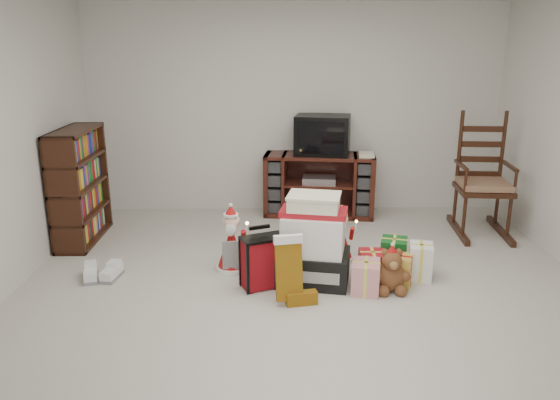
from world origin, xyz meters
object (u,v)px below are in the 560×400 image
(tv_stand, at_px, (319,185))
(mrs_claus_figurine, at_px, (232,245))
(gift_cluster, at_px, (392,267))
(santa_figurine, at_px, (341,239))
(crt_television, at_px, (323,135))
(red_suitcase, at_px, (263,262))
(rocking_chair, at_px, (481,190))
(gift_pile, at_px, (313,245))
(teddy_bear, at_px, (390,273))
(sneaker_pair, at_px, (101,274))
(bookshelf, at_px, (80,188))

(tv_stand, relative_size, mrs_claus_figurine, 2.16)
(gift_cluster, bearing_deg, santa_figurine, 130.53)
(crt_television, bearing_deg, red_suitcase, -97.12)
(santa_figurine, bearing_deg, gift_cluster, -49.47)
(rocking_chair, bearing_deg, gift_pile, -140.56)
(teddy_bear, bearing_deg, sneaker_pair, 173.64)
(tv_stand, relative_size, gift_pile, 1.73)
(tv_stand, relative_size, sneaker_pair, 3.79)
(gift_pile, xyz_separation_m, crt_television, (0.25, 1.97, 0.64))
(santa_figurine, xyz_separation_m, sneaker_pair, (-2.20, -0.41, -0.16))
(gift_pile, distance_m, mrs_claus_figurine, 0.79)
(santa_figurine, bearing_deg, mrs_claus_figurine, -167.86)
(rocking_chair, xyz_separation_m, santa_figurine, (-1.64, -0.81, -0.26))
(santa_figurine, bearing_deg, red_suitcase, -140.80)
(gift_pile, relative_size, mrs_claus_figurine, 1.25)
(gift_pile, distance_m, crt_television, 2.09)
(rocking_chair, relative_size, crt_television, 1.95)
(bookshelf, xyz_separation_m, mrs_claus_figurine, (1.64, -0.84, -0.33))
(sneaker_pair, bearing_deg, bookshelf, 109.15)
(sneaker_pair, bearing_deg, rocking_chair, 11.80)
(mrs_claus_figurine, height_order, crt_television, crt_television)
(tv_stand, relative_size, gift_cluster, 1.69)
(bookshelf, relative_size, rocking_chair, 0.87)
(teddy_bear, xyz_separation_m, sneaker_pair, (-2.54, 0.28, -0.12))
(teddy_bear, bearing_deg, gift_cluster, 73.22)
(red_suitcase, relative_size, santa_figurine, 1.00)
(rocking_chair, distance_m, teddy_bear, 2.02)
(teddy_bear, xyz_separation_m, mrs_claus_figurine, (-1.38, 0.47, 0.08))
(tv_stand, bearing_deg, bookshelf, -155.16)
(tv_stand, distance_m, crt_television, 0.61)
(santa_figurine, bearing_deg, gift_pile, -121.34)
(tv_stand, bearing_deg, gift_cluster, -68.50)
(santa_figurine, bearing_deg, rocking_chair, 26.31)
(bookshelf, xyz_separation_m, red_suitcase, (1.94, -1.22, -0.34))
(bookshelf, height_order, gift_cluster, bookshelf)
(santa_figurine, bearing_deg, crt_television, 92.20)
(bookshelf, height_order, santa_figurine, bookshelf)
(teddy_bear, distance_m, santa_figurine, 0.78)
(red_suitcase, bearing_deg, crt_television, 49.33)
(bookshelf, relative_size, gift_pile, 1.52)
(teddy_bear, height_order, mrs_claus_figurine, mrs_claus_figurine)
(red_suitcase, distance_m, sneaker_pair, 1.48)
(red_suitcase, distance_m, santa_figurine, 0.96)
(red_suitcase, distance_m, gift_cluster, 1.16)
(tv_stand, relative_size, santa_figurine, 2.52)
(rocking_chair, bearing_deg, sneaker_pair, -156.90)
(gift_pile, relative_size, teddy_bear, 2.09)
(bookshelf, height_order, sneaker_pair, bookshelf)
(rocking_chair, distance_m, sneaker_pair, 4.06)
(gift_pile, distance_m, santa_figurine, 0.61)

